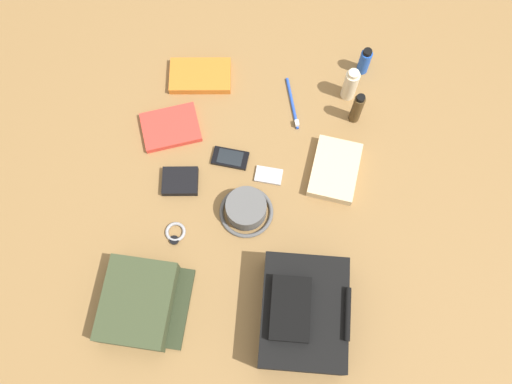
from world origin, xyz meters
TOP-DOWN VIEW (x-y plane):
  - ground_plane at (0.00, 0.00)m, footprint 2.64×2.02m
  - backpack at (0.35, 0.16)m, footprint 0.31×0.24m
  - toiletry_pouch at (0.36, -0.30)m, footprint 0.25×0.25m
  - bucket_hat at (0.05, -0.02)m, footprint 0.17×0.17m
  - deodorant_spray at (-0.49, 0.32)m, footprint 0.04×0.04m
  - lotion_bottle at (-0.39, 0.27)m, footprint 0.05×0.05m
  - cologne_bottle at (-0.30, 0.29)m, footprint 0.03×0.03m
  - paperback_novel at (-0.41, -0.22)m, footprint 0.15×0.21m
  - travel_guidebook at (-0.21, -0.30)m, footprint 0.19×0.22m
  - cell_phone at (-0.12, -0.09)m, footprint 0.07×0.12m
  - media_player at (-0.07, 0.03)m, footprint 0.06×0.09m
  - wristwatch at (0.14, -0.23)m, footprint 0.07×0.06m
  - toothbrush at (-0.32, 0.09)m, footprint 0.19×0.06m
  - wallet at (-0.02, -0.24)m, footprint 0.10×0.12m
  - folded_towel at (-0.10, 0.24)m, footprint 0.22×0.17m

SIDE VIEW (x-z plane):
  - ground_plane at x=0.00m, z-range -0.02..0.00m
  - media_player at x=-0.07m, z-range 0.00..0.01m
  - wristwatch at x=0.14m, z-range 0.00..0.01m
  - toothbrush at x=-0.32m, z-range 0.00..0.02m
  - cell_phone at x=-0.12m, z-range 0.00..0.01m
  - travel_guidebook at x=-0.21m, z-range 0.00..0.02m
  - paperback_novel at x=-0.41m, z-range 0.00..0.02m
  - wallet at x=-0.02m, z-range 0.00..0.02m
  - folded_towel at x=-0.10m, z-range 0.00..0.04m
  - bucket_hat at x=0.05m, z-range 0.00..0.06m
  - toiletry_pouch at x=0.36m, z-range 0.00..0.08m
  - deodorant_spray at x=-0.49m, z-range 0.00..0.11m
  - backpack at x=0.35m, z-range -0.01..0.13m
  - lotion_bottle at x=-0.39m, z-range 0.00..0.13m
  - cologne_bottle at x=-0.30m, z-range 0.00..0.13m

